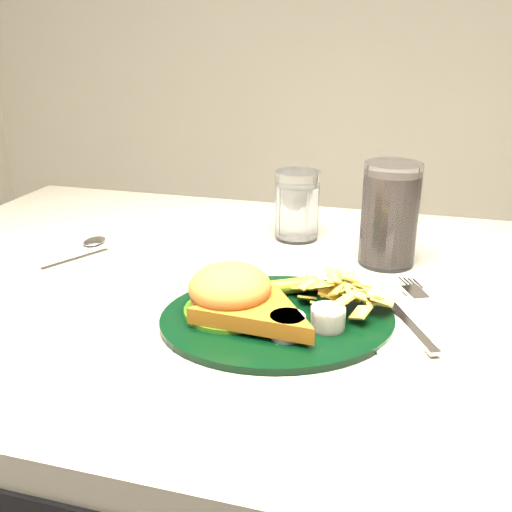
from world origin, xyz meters
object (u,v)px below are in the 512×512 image
Objects in this scene: table at (249,485)px; cola_glass at (389,215)px; dinner_plate at (278,298)px; fork_napkin at (409,320)px; water_glass at (297,205)px.

cola_glass is (0.19, 0.13, 0.45)m from table.
cola_glass reaches higher than dinner_plate.
dinner_plate is 0.16m from fork_napkin.
fork_napkin is at bearing -53.92° from water_glass.
water_glass reaches higher than table.
water_glass is at bearing 99.96° from fork_napkin.
cola_glass is (0.16, -0.08, 0.02)m from water_glass.
dinner_plate reaches higher than fork_napkin.
fork_napkin is (0.20, -0.27, -0.05)m from water_glass.
dinner_plate is 2.46× the size of water_glass.
water_glass is 0.64× the size of fork_napkin.
fork_napkin reaches higher than table.
table is 10.17× the size of water_glass.
cola_glass is at bearing 42.04° from dinner_plate.
table is at bearing -145.96° from cola_glass.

